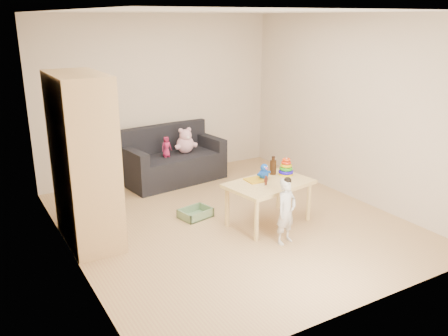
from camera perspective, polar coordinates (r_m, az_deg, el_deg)
room at (r=5.81m, az=0.82°, el=5.38°), size 4.50×4.50×4.50m
wardrobe at (r=5.61m, az=-16.52°, el=0.86°), size 0.55×1.09×1.97m
sofa at (r=7.68m, az=-6.05°, el=0.03°), size 1.66×0.97×0.44m
play_table at (r=6.08m, az=5.39°, el=-4.19°), size 1.16×0.83×0.56m
storage_bin at (r=6.32m, az=-3.46°, el=-5.43°), size 0.46×0.38×0.12m
toddler at (r=5.56m, az=7.49°, el=-5.28°), size 0.32×0.25×0.77m
pink_bear at (r=7.65m, az=-4.70°, el=3.10°), size 0.33×0.29×0.35m
doll at (r=7.46m, az=-6.94°, el=2.53°), size 0.17×0.12×0.32m
ring_stacker at (r=6.26m, az=7.47°, el=-0.02°), size 0.20×0.20×0.23m
brown_bottle at (r=6.26m, az=5.92°, el=0.15°), size 0.08×0.08×0.24m
blue_plush at (r=6.07m, az=4.81°, el=-0.38°), size 0.21×0.19×0.20m
wooden_figure at (r=5.86m, az=5.06°, el=-1.49°), size 0.06×0.06×0.12m
yellow_book at (r=6.02m, az=3.74°, el=-1.46°), size 0.23×0.23×0.02m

